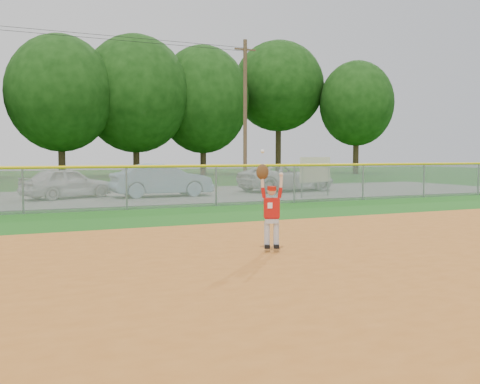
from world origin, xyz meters
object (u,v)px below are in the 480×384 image
object	(u,v)px
sponsor_sign	(315,171)
ballplayer	(270,207)
car_white_a	(67,183)
car_white_b	(287,177)
car_blue	(162,180)

from	to	relation	value
sponsor_sign	ballplayer	distance (m)	14.03
car_white_a	car_white_b	world-z (taller)	car_white_b
car_white_b	ballplayer	xyz separation A→B (m)	(-8.76, -15.11, 0.18)
car_white_a	car_blue	bearing A→B (deg)	-123.98
sponsor_sign	ballplayer	world-z (taller)	ballplayer
car_blue	ballplayer	size ratio (longest dim) A/B	2.35
ballplayer	car_blue	bearing A→B (deg)	82.58
car_white_a	car_blue	xyz separation A→B (m)	(4.03, -0.75, 0.07)
car_white_a	ballplayer	distance (m)	15.13
car_white_a	sponsor_sign	size ratio (longest dim) A/B	2.00
car_blue	sponsor_sign	distance (m)	6.91
car_blue	ballplayer	bearing A→B (deg)	171.42
car_white_a	sponsor_sign	bearing A→B (deg)	-132.51
car_blue	ballplayer	world-z (taller)	ballplayer
car_white_b	car_blue	bearing A→B (deg)	92.25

